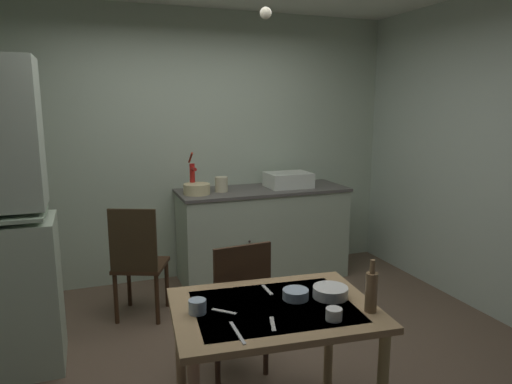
# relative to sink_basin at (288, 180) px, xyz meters

# --- Properties ---
(ground_plane) EXTENTS (5.33, 5.33, 0.00)m
(ground_plane) POSITION_rel_sink_basin_xyz_m (-0.95, -1.46, -1.01)
(ground_plane) COLOR brown
(wall_back) EXTENTS (4.43, 0.10, 2.69)m
(wall_back) POSITION_rel_sink_basin_xyz_m (-0.95, 0.37, 0.33)
(wall_back) COLOR #B4C5AC
(wall_back) RESTS_ON ground
(wall_right) EXTENTS (0.10, 3.66, 2.69)m
(wall_right) POSITION_rel_sink_basin_xyz_m (1.26, -1.46, 0.33)
(wall_right) COLOR #B2C1B1
(wall_right) RESTS_ON ground
(counter_cabinet) EXTENTS (1.71, 0.64, 0.94)m
(counter_cabinet) POSITION_rel_sink_basin_xyz_m (-0.28, -0.00, -0.54)
(counter_cabinet) COLOR #AAB9A1
(counter_cabinet) RESTS_ON ground
(sink_basin) EXTENTS (0.44, 0.34, 0.15)m
(sink_basin) POSITION_rel_sink_basin_xyz_m (0.00, 0.00, 0.00)
(sink_basin) COLOR white
(sink_basin) RESTS_ON counter_cabinet
(hand_pump) EXTENTS (0.05, 0.27, 0.39)m
(hand_pump) POSITION_rel_sink_basin_xyz_m (-0.99, 0.05, 0.09)
(hand_pump) COLOR #B21E19
(hand_pump) RESTS_ON counter_cabinet
(mixing_bowl_counter) EXTENTS (0.25, 0.25, 0.10)m
(mixing_bowl_counter) POSITION_rel_sink_basin_xyz_m (-0.97, -0.05, -0.03)
(mixing_bowl_counter) COLOR beige
(mixing_bowl_counter) RESTS_ON counter_cabinet
(stoneware_crock) EXTENTS (0.12, 0.12, 0.15)m
(stoneware_crock) POSITION_rel_sink_basin_xyz_m (-0.71, -0.01, -0.01)
(stoneware_crock) COLOR beige
(stoneware_crock) RESTS_ON counter_cabinet
(dining_table) EXTENTS (1.12, 0.86, 0.74)m
(dining_table) POSITION_rel_sink_basin_xyz_m (-1.06, -2.18, -0.37)
(dining_table) COLOR #A68559
(dining_table) RESTS_ON ground
(chair_far_side) EXTENTS (0.43, 0.43, 0.92)m
(chair_far_side) POSITION_rel_sink_basin_xyz_m (-1.07, -1.57, -0.52)
(chair_far_side) COLOR #39241A
(chair_far_side) RESTS_ON ground
(chair_by_counter) EXTENTS (0.52, 0.52, 0.97)m
(chair_by_counter) POSITION_rel_sink_basin_xyz_m (-1.58, -0.53, -0.51)
(chair_by_counter) COLOR #372213
(chair_by_counter) RESTS_ON ground
(serving_bowl_wide) EXTENTS (0.14, 0.14, 0.05)m
(serving_bowl_wide) POSITION_rel_sink_basin_xyz_m (-0.91, -2.14, -0.25)
(serving_bowl_wide) COLOR #9EB2C6
(serving_bowl_wide) RESTS_ON dining_table
(soup_bowl_small) EXTENTS (0.19, 0.19, 0.06)m
(soup_bowl_small) POSITION_rel_sink_basin_xyz_m (-0.72, -2.18, -0.24)
(soup_bowl_small) COLOR white
(soup_bowl_small) RESTS_ON dining_table
(mug_dark) EXTENTS (0.08, 0.08, 0.06)m
(mug_dark) POSITION_rel_sink_basin_xyz_m (-0.84, -2.42, -0.24)
(mug_dark) COLOR white
(mug_dark) RESTS_ON dining_table
(mug_tall) EXTENTS (0.09, 0.09, 0.07)m
(mug_tall) POSITION_rel_sink_basin_xyz_m (-1.45, -2.12, -0.24)
(mug_tall) COLOR #9EB2C6
(mug_tall) RESTS_ON dining_table
(glass_bottle) EXTENTS (0.06, 0.06, 0.27)m
(glass_bottle) POSITION_rel_sink_basin_xyz_m (-0.62, -2.41, -0.16)
(glass_bottle) COLOR olive
(glass_bottle) RESTS_ON dining_table
(table_knife) EXTENTS (0.02, 0.22, 0.00)m
(table_knife) POSITION_rel_sink_basin_xyz_m (-1.32, -2.39, -0.27)
(table_knife) COLOR silver
(table_knife) RESTS_ON dining_table
(teaspoon_near_bowl) EXTENTS (0.06, 0.14, 0.00)m
(teaspoon_near_bowl) POSITION_rel_sink_basin_xyz_m (-1.14, -2.37, -0.27)
(teaspoon_near_bowl) COLOR beige
(teaspoon_near_bowl) RESTS_ON dining_table
(teaspoon_by_cup) EXTENTS (0.02, 0.15, 0.00)m
(teaspoon_by_cup) POSITION_rel_sink_basin_xyz_m (-1.01, -1.98, -0.27)
(teaspoon_by_cup) COLOR beige
(teaspoon_by_cup) RESTS_ON dining_table
(serving_spoon) EXTENTS (0.11, 0.11, 0.00)m
(serving_spoon) POSITION_rel_sink_basin_xyz_m (-1.32, -2.16, -0.27)
(serving_spoon) COLOR beige
(serving_spoon) RESTS_ON dining_table
(pendant_bulb) EXTENTS (0.08, 0.08, 0.08)m
(pendant_bulb) POSITION_rel_sink_basin_xyz_m (-0.73, -1.20, 1.36)
(pendant_bulb) COLOR #F9EFCC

